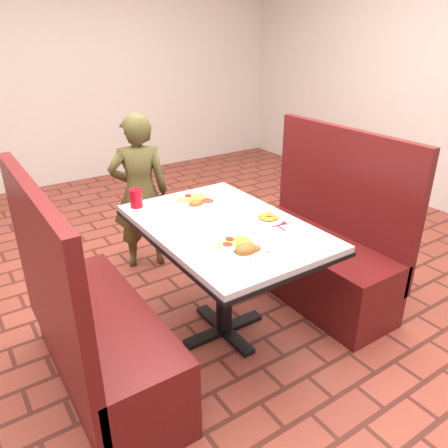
% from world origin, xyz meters
% --- Properties ---
extents(dining_table, '(0.81, 1.21, 0.75)m').
position_xyz_m(dining_table, '(0.00, 0.00, 0.65)').
color(dining_table, silver).
rests_on(dining_table, ground).
extents(booth_bench_left, '(0.47, 1.20, 1.17)m').
position_xyz_m(booth_bench_left, '(-0.80, 0.00, 0.33)').
color(booth_bench_left, '#5E1615').
rests_on(booth_bench_left, ground).
extents(booth_bench_right, '(0.47, 1.20, 1.17)m').
position_xyz_m(booth_bench_right, '(0.80, 0.00, 0.33)').
color(booth_bench_right, '#5E1615').
rests_on(booth_bench_right, ground).
extents(diner_person, '(0.51, 0.42, 1.22)m').
position_xyz_m(diner_person, '(-0.04, 1.09, 0.61)').
color(diner_person, brown).
rests_on(diner_person, ground).
extents(near_dinner_plate, '(0.27, 0.27, 0.08)m').
position_xyz_m(near_dinner_plate, '(-0.11, -0.30, 0.78)').
color(near_dinner_plate, white).
rests_on(near_dinner_plate, dining_table).
extents(far_dinner_plate, '(0.28, 0.28, 0.07)m').
position_xyz_m(far_dinner_plate, '(0.03, 0.36, 0.78)').
color(far_dinner_plate, white).
rests_on(far_dinner_plate, dining_table).
extents(plantain_plate, '(0.18, 0.18, 0.03)m').
position_xyz_m(plantain_plate, '(0.24, -0.10, 0.76)').
color(plantain_plate, white).
rests_on(plantain_plate, dining_table).
extents(maroon_napkin, '(0.12, 0.12, 0.00)m').
position_xyz_m(maroon_napkin, '(0.26, -0.15, 0.75)').
color(maroon_napkin, maroon).
rests_on(maroon_napkin, dining_table).
extents(spoon_utensil, '(0.03, 0.14, 0.00)m').
position_xyz_m(spoon_utensil, '(0.23, -0.20, 0.76)').
color(spoon_utensil, '#BBBBC0').
rests_on(spoon_utensil, dining_table).
extents(red_tumbler, '(0.08, 0.08, 0.11)m').
position_xyz_m(red_tumbler, '(-0.31, 0.51, 0.81)').
color(red_tumbler, '#B70C1A').
rests_on(red_tumbler, dining_table).
extents(paper_napkin, '(0.21, 0.16, 0.01)m').
position_xyz_m(paper_napkin, '(0.27, -0.49, 0.76)').
color(paper_napkin, silver).
rests_on(paper_napkin, dining_table).
extents(knife_utensil, '(0.09, 0.14, 0.00)m').
position_xyz_m(knife_utensil, '(-0.03, -0.37, 0.76)').
color(knife_utensil, silver).
rests_on(knife_utensil, dining_table).
extents(fork_utensil, '(0.04, 0.14, 0.00)m').
position_xyz_m(fork_utensil, '(-0.14, -0.43, 0.76)').
color(fork_utensil, silver).
rests_on(fork_utensil, dining_table).
extents(lettuce_shreds, '(0.28, 0.32, 0.00)m').
position_xyz_m(lettuce_shreds, '(0.04, 0.06, 0.75)').
color(lettuce_shreds, '#83B548').
rests_on(lettuce_shreds, dining_table).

